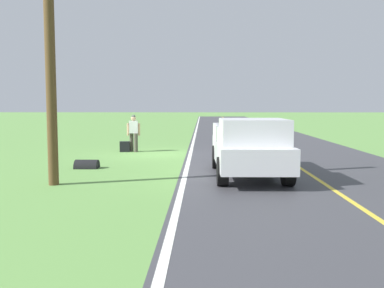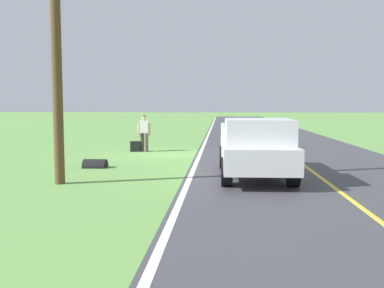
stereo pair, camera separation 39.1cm
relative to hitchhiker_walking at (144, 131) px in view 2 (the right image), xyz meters
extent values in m
plane|color=#609347|center=(-1.39, 1.07, -0.98)|extent=(200.00, 200.00, 0.00)
cube|color=#3D3D42|center=(-6.69, 1.07, -0.98)|extent=(8.34, 120.00, 0.00)
cube|color=silver|center=(-2.70, 1.07, -0.98)|extent=(0.16, 117.60, 0.00)
cube|color=gold|center=(-6.69, 1.07, -0.98)|extent=(0.14, 117.60, 0.00)
cylinder|color=#4C473D|center=(-0.12, 0.14, -0.54)|extent=(0.18, 0.18, 0.88)
cylinder|color=#4C473D|center=(0.12, -0.08, -0.54)|extent=(0.18, 0.18, 0.88)
cube|color=white|center=(0.00, 0.03, 0.19)|extent=(0.42, 0.30, 0.58)
sphere|color=tan|center=(0.00, 0.03, 0.59)|extent=(0.23, 0.23, 0.23)
sphere|color=#4C564C|center=(0.00, 0.03, 0.67)|extent=(0.20, 0.20, 0.20)
cube|color=#591E19|center=(0.02, -0.17, 0.22)|extent=(0.34, 0.23, 0.44)
cylinder|color=tan|center=(-0.26, 0.03, 0.08)|extent=(0.10, 0.10, 0.58)
cylinder|color=tan|center=(0.25, 0.08, 0.08)|extent=(0.10, 0.10, 0.58)
cube|color=black|center=(0.41, 0.12, -0.73)|extent=(0.48, 0.24, 0.50)
cube|color=silver|center=(-4.67, 6.79, -0.23)|extent=(2.09, 5.43, 0.70)
cube|color=silver|center=(-4.69, 7.98, 0.48)|extent=(1.88, 2.19, 0.72)
cube|color=black|center=(-4.69, 7.98, 0.55)|extent=(1.70, 1.32, 0.43)
cube|color=silver|center=(-5.59, 5.70, 0.34)|extent=(0.15, 3.03, 0.45)
cube|color=silver|center=(-3.71, 5.73, 0.34)|extent=(0.15, 3.03, 0.45)
cube|color=silver|center=(-4.63, 4.20, 0.34)|extent=(1.84, 0.13, 0.45)
cylinder|color=black|center=(-5.60, 8.53, -0.58)|extent=(0.31, 0.80, 0.80)
cylinder|color=black|center=(-3.80, 8.56, -0.58)|extent=(0.31, 0.80, 0.80)
cylinder|color=black|center=(-5.54, 5.23, -0.58)|extent=(0.31, 0.80, 0.80)
cylinder|color=black|center=(-3.74, 5.26, -0.58)|extent=(0.31, 0.80, 0.80)
cylinder|color=brown|center=(0.90, 8.52, 3.28)|extent=(0.28, 0.28, 8.51)
cylinder|color=black|center=(0.81, 5.35, -0.98)|extent=(0.80, 0.60, 0.60)
camera|label=1|loc=(-3.25, 20.44, 1.26)|focal=40.87mm
camera|label=2|loc=(-3.64, 20.42, 1.26)|focal=40.87mm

